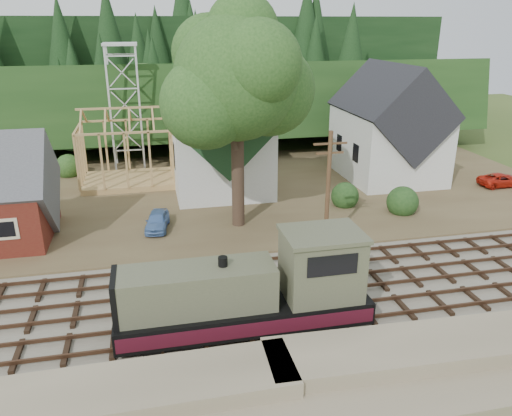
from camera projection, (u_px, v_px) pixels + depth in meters
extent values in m
plane|color=#384C1E|center=(236.00, 300.00, 27.29)|extent=(140.00, 140.00, 0.00)
cube|color=#7F7259|center=(275.00, 411.00, 19.51)|extent=(64.00, 5.00, 1.60)
cube|color=#726B5B|center=(236.00, 299.00, 27.26)|extent=(64.00, 11.00, 0.16)
cube|color=brown|center=(199.00, 194.00, 43.70)|extent=(64.00, 26.00, 0.30)
cube|color=#1E3F19|center=(179.00, 137.00, 65.70)|extent=(70.00, 28.96, 12.74)
cube|color=black|center=(172.00, 116.00, 80.34)|extent=(80.00, 20.00, 12.00)
cube|color=silver|center=(218.00, 150.00, 44.75)|extent=(8.00, 12.00, 6.40)
cube|color=#1B3D1D|center=(217.00, 114.00, 43.63)|extent=(8.40, 12.96, 8.40)
cube|color=silver|center=(227.00, 101.00, 37.44)|extent=(2.40, 2.40, 4.00)
cone|color=#1B3D1D|center=(226.00, 55.00, 36.28)|extent=(5.37, 5.37, 2.60)
cube|color=silver|center=(387.00, 144.00, 47.06)|extent=(8.00, 10.00, 6.40)
cube|color=black|center=(390.00, 110.00, 45.93)|extent=(8.40, 10.80, 8.40)
cube|color=tan|center=(130.00, 180.00, 46.01)|extent=(8.00, 6.00, 0.50)
cube|color=tan|center=(123.00, 108.00, 43.68)|extent=(8.00, 0.18, 0.18)
cube|color=silver|center=(110.00, 110.00, 47.92)|extent=(0.18, 0.18, 12.00)
cube|color=silver|center=(140.00, 109.00, 48.48)|extent=(0.18, 0.18, 12.00)
cube|color=silver|center=(112.00, 106.00, 50.48)|extent=(0.18, 0.18, 12.00)
cube|color=silver|center=(140.00, 105.00, 51.04)|extent=(0.18, 0.18, 12.00)
cube|color=silver|center=(120.00, 44.00, 47.38)|extent=(3.20, 3.20, 0.25)
cylinder|color=#38281E|center=(238.00, 172.00, 35.33)|extent=(0.90, 0.90, 8.00)
sphere|color=#22481B|center=(237.00, 78.00, 33.05)|extent=(8.40, 8.40, 8.40)
sphere|color=#22481B|center=(269.00, 90.00, 34.81)|extent=(6.40, 6.40, 6.40)
sphere|color=#22481B|center=(206.00, 104.00, 32.40)|extent=(6.00, 6.00, 6.00)
cylinder|color=#4C331E|center=(328.00, 192.00, 32.05)|extent=(0.28, 0.28, 8.00)
cube|color=#4C331E|center=(330.00, 144.00, 30.92)|extent=(2.20, 0.12, 0.12)
cube|color=#4C331E|center=(330.00, 153.00, 31.13)|extent=(1.80, 0.12, 0.12)
cube|color=black|center=(245.00, 326.00, 24.40)|extent=(12.04, 2.51, 0.35)
cube|color=black|center=(245.00, 313.00, 24.15)|extent=(12.04, 2.91, 1.10)
cube|color=#5D5C43|center=(198.00, 289.00, 23.14)|extent=(7.22, 2.31, 2.11)
cube|color=#5D5C43|center=(321.00, 265.00, 24.16)|extent=(3.61, 2.81, 3.21)
cube|color=#5D5C43|center=(323.00, 234.00, 23.58)|extent=(3.81, 3.01, 0.20)
cube|color=black|center=(333.00, 266.00, 22.61)|extent=(2.41, 0.06, 1.00)
cube|color=#480F1D|center=(251.00, 330.00, 22.80)|extent=(12.04, 0.04, 0.70)
cube|color=#480F1D|center=(239.00, 297.00, 25.50)|extent=(12.04, 0.04, 0.70)
cylinder|color=black|center=(223.00, 264.00, 22.98)|extent=(0.44, 0.44, 0.70)
imported|color=#5B85C4|center=(157.00, 221.00, 35.72)|extent=(2.06, 3.88, 1.26)
imported|color=red|center=(502.00, 180.00, 45.04)|extent=(4.21, 1.95, 1.17)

